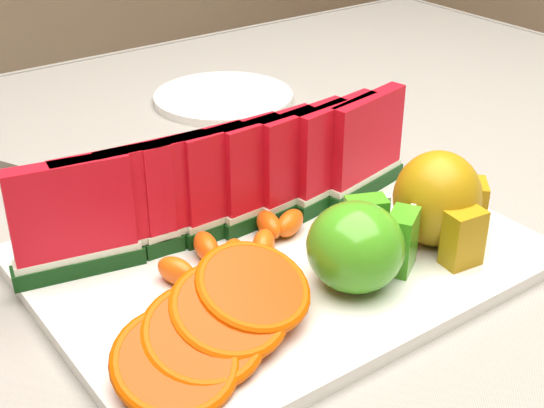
{
  "coord_description": "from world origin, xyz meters",
  "views": [
    {
      "loc": [
        -0.33,
        -0.54,
        1.11
      ],
      "look_at": [
        -0.0,
        -0.1,
        0.81
      ],
      "focal_mm": 50.0,
      "sensor_mm": 36.0,
      "label": 1
    }
  ],
  "objects_px": {
    "platter": "(281,256)",
    "pear_cluster": "(441,202)",
    "side_plate": "(223,97)",
    "apple_cluster": "(360,245)"
  },
  "relations": [
    {
      "from": "platter",
      "to": "pear_cluster",
      "type": "relative_size",
      "value": 4.08
    },
    {
      "from": "platter",
      "to": "side_plate",
      "type": "bearing_deg",
      "value": 64.42
    },
    {
      "from": "platter",
      "to": "pear_cluster",
      "type": "xyz_separation_m",
      "value": [
        0.12,
        -0.07,
        0.04
      ]
    },
    {
      "from": "pear_cluster",
      "to": "side_plate",
      "type": "distance_m",
      "value": 0.42
    },
    {
      "from": "apple_cluster",
      "to": "side_plate",
      "type": "relative_size",
      "value": 0.55
    },
    {
      "from": "platter",
      "to": "side_plate",
      "type": "distance_m",
      "value": 0.39
    },
    {
      "from": "pear_cluster",
      "to": "side_plate",
      "type": "xyz_separation_m",
      "value": [
        0.05,
        0.42,
        -0.05
      ]
    },
    {
      "from": "apple_cluster",
      "to": "pear_cluster",
      "type": "height_order",
      "value": "pear_cluster"
    },
    {
      "from": "apple_cluster",
      "to": "side_plate",
      "type": "distance_m",
      "value": 0.45
    },
    {
      "from": "platter",
      "to": "apple_cluster",
      "type": "distance_m",
      "value": 0.08
    }
  ]
}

